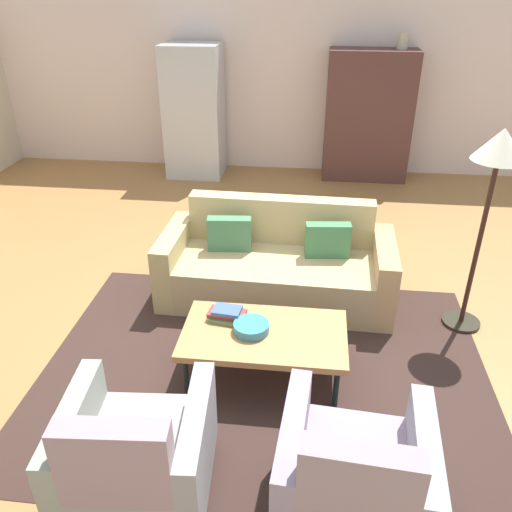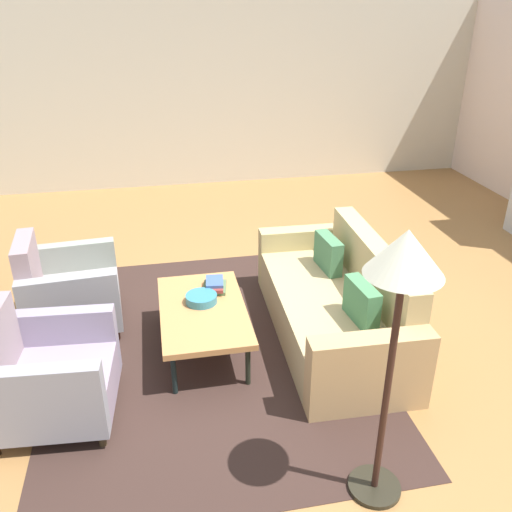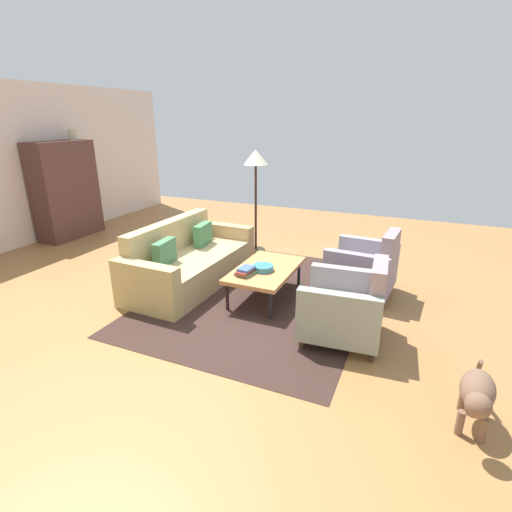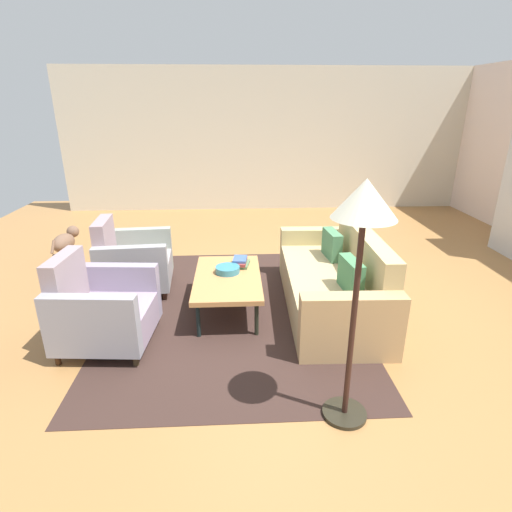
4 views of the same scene
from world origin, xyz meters
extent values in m
plane|color=#9D6D3C|center=(0.00, 0.00, 0.00)|extent=(10.57, 10.57, 0.00)
cube|color=beige|center=(-4.40, 0.00, 1.40)|extent=(0.12, 8.22, 2.80)
cube|color=#362520|center=(0.15, -0.71, 0.00)|extent=(3.40, 2.60, 0.01)
cube|color=tan|center=(0.15, 0.34, 0.21)|extent=(1.76, 0.95, 0.42)
cube|color=tan|center=(0.16, 0.70, 0.43)|extent=(1.74, 0.23, 0.86)
cube|color=tan|center=(1.11, 0.31, 0.31)|extent=(0.20, 0.90, 0.62)
cube|color=tan|center=(-0.81, 0.37, 0.31)|extent=(0.20, 0.90, 0.62)
cube|color=#437C4E|center=(0.61, 0.43, 0.58)|extent=(0.41, 0.16, 0.32)
cube|color=#42744E|center=(-0.29, 0.45, 0.58)|extent=(0.41, 0.16, 0.32)
cylinder|color=black|center=(-0.38, -0.48, 0.18)|extent=(0.04, 0.04, 0.35)
cylinder|color=black|center=(0.68, -0.48, 0.18)|extent=(0.04, 0.04, 0.35)
cylinder|color=black|center=(-0.38, -1.04, 0.18)|extent=(0.04, 0.04, 0.35)
cylinder|color=black|center=(0.68, -1.04, 0.18)|extent=(0.04, 0.04, 0.35)
cube|color=#BC7F48|center=(0.15, -0.76, 0.38)|extent=(1.20, 0.70, 0.05)
cylinder|color=#3C2D1A|center=(-0.81, -1.55, 0.05)|extent=(0.05, 0.05, 0.10)
cylinder|color=#3B231A|center=(-0.13, -1.49, 0.05)|extent=(0.05, 0.05, 0.10)
cylinder|color=#352820|center=(-0.76, -2.22, 0.05)|extent=(0.05, 0.05, 0.10)
cylinder|color=#372617|center=(-0.08, -2.17, 0.05)|extent=(0.05, 0.05, 0.10)
cube|color=gray|center=(-0.45, -1.86, 0.25)|extent=(0.62, 0.84, 0.30)
cube|color=gray|center=(-0.42, -2.19, 0.49)|extent=(0.57, 0.18, 0.78)
cube|color=gray|center=(-0.78, -1.89, 0.38)|extent=(0.18, 0.81, 0.56)
cube|color=gray|center=(-0.11, -1.83, 0.38)|extent=(0.18, 0.81, 0.56)
cylinder|color=#372821|center=(0.44, -1.49, 0.05)|extent=(0.05, 0.05, 0.10)
cylinder|color=#392C1C|center=(1.12, -1.55, 0.05)|extent=(0.05, 0.05, 0.10)
cylinder|color=#381D13|center=(0.39, -2.17, 0.05)|extent=(0.05, 0.05, 0.10)
cylinder|color=#382010|center=(1.07, -2.22, 0.05)|extent=(0.05, 0.05, 0.10)
cube|color=gray|center=(0.75, -1.86, 0.25)|extent=(0.62, 0.84, 0.30)
cube|color=gray|center=(0.73, -2.19, 0.49)|extent=(0.57, 0.18, 0.78)
cube|color=gray|center=(0.42, -1.83, 0.38)|extent=(0.18, 0.81, 0.56)
cube|color=gray|center=(1.09, -1.88, 0.38)|extent=(0.18, 0.81, 0.56)
cylinder|color=teal|center=(0.06, -0.76, 0.44)|extent=(0.26, 0.26, 0.07)
cube|color=#507049|center=(-0.14, -0.62, 0.42)|extent=(0.28, 0.24, 0.03)
cube|color=maroon|center=(-0.14, -0.62, 0.45)|extent=(0.29, 0.18, 0.03)
cube|color=#3B5893|center=(-0.14, -0.62, 0.48)|extent=(0.22, 0.17, 0.03)
cylinder|color=black|center=(1.80, 0.10, 0.01)|extent=(0.32, 0.32, 0.03)
cylinder|color=black|center=(1.80, 0.10, 0.76)|extent=(0.04, 0.04, 1.45)
cone|color=beige|center=(1.80, 0.10, 1.60)|extent=(0.40, 0.40, 0.24)
cylinder|color=brown|center=(-1.45, -3.09, 0.10)|extent=(0.06, 0.06, 0.20)
cylinder|color=brown|center=(-1.43, -2.95, 0.10)|extent=(0.06, 0.06, 0.20)
cylinder|color=brown|center=(-1.16, -3.12, 0.10)|extent=(0.06, 0.06, 0.20)
cylinder|color=brown|center=(-1.14, -2.98, 0.10)|extent=(0.06, 0.06, 0.20)
ellipsoid|color=brown|center=(-1.29, -3.04, 0.32)|extent=(0.44, 0.28, 0.24)
sphere|color=brown|center=(-1.58, -3.00, 0.39)|extent=(0.17, 0.17, 0.17)
cylinder|color=brown|center=(-1.03, -3.06, 0.36)|extent=(0.14, 0.05, 0.17)
camera|label=1|loc=(0.45, -3.81, 2.71)|focal=36.62mm
camera|label=2|loc=(3.95, -1.06, 2.71)|focal=37.65mm
camera|label=3|loc=(-4.10, -2.49, 2.21)|focal=27.25mm
camera|label=4|loc=(4.10, -0.67, 2.13)|focal=28.37mm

